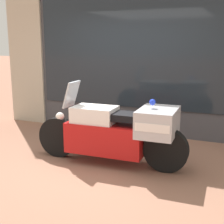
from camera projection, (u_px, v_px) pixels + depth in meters
name	position (u px, v px, depth m)	size (l,w,h in m)	color
ground_plane	(91.00, 162.00, 4.91)	(60.00, 60.00, 0.00)	#8E604C
shop_building	(116.00, 37.00, 6.43)	(5.99, 0.55, 3.88)	#424247
window_display	(151.00, 109.00, 6.49)	(4.65, 0.30, 2.10)	slate
paramedic_motorcycle	(118.00, 131.00, 4.71)	(2.43, 0.75, 1.26)	black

